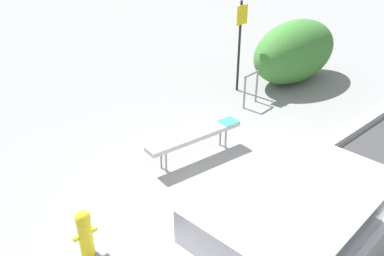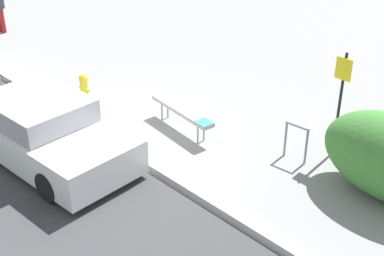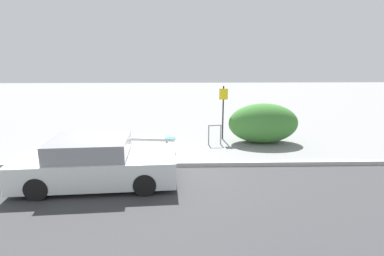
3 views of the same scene
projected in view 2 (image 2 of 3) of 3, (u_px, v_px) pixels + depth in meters
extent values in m
plane|color=gray|center=(121.00, 149.00, 11.69)|extent=(60.00, 60.00, 0.00)
cube|color=#B7B7B2|center=(121.00, 147.00, 11.66)|extent=(60.00, 0.20, 0.13)
cylinder|color=gray|center=(162.00, 111.00, 12.83)|extent=(0.04, 0.04, 0.46)
cylinder|color=gray|center=(198.00, 134.00, 11.83)|extent=(0.04, 0.04, 0.46)
cylinder|color=gray|center=(168.00, 109.00, 12.92)|extent=(0.04, 0.04, 0.46)
cylinder|color=gray|center=(204.00, 132.00, 11.92)|extent=(0.04, 0.04, 0.46)
cube|color=#999993|center=(182.00, 110.00, 12.24)|extent=(2.05, 0.54, 0.09)
cube|color=teal|center=(204.00, 122.00, 11.64)|extent=(0.39, 0.34, 0.01)
cylinder|color=gray|center=(285.00, 139.00, 11.27)|extent=(0.05, 0.05, 0.80)
cylinder|color=gray|center=(306.00, 147.00, 10.99)|extent=(0.05, 0.05, 0.80)
cylinder|color=gray|center=(297.00, 126.00, 10.94)|extent=(0.55, 0.10, 0.05)
cylinder|color=black|center=(339.00, 106.00, 10.99)|extent=(0.06, 0.06, 2.30)
cube|color=yellow|center=(344.00, 69.00, 10.57)|extent=(0.36, 0.02, 0.46)
cylinder|color=gold|center=(85.00, 91.00, 13.67)|extent=(0.20, 0.20, 0.60)
sphere|color=gold|center=(83.00, 78.00, 13.50)|extent=(0.22, 0.22, 0.22)
cylinder|color=gold|center=(81.00, 87.00, 13.73)|extent=(0.08, 0.07, 0.07)
cylinder|color=gold|center=(87.00, 91.00, 13.55)|extent=(0.08, 0.07, 0.07)
cylinder|color=maroon|center=(2.00, 21.00, 18.54)|extent=(0.17, 0.17, 0.85)
cylinder|color=black|center=(119.00, 152.00, 11.02)|extent=(0.61, 0.22, 0.60)
cylinder|color=black|center=(48.00, 187.00, 9.91)|extent=(0.61, 0.22, 0.60)
cylinder|color=black|center=(45.00, 112.00, 12.63)|extent=(0.61, 0.22, 0.60)
cube|color=white|center=(45.00, 137.00, 11.17)|extent=(4.46, 2.16, 0.72)
cube|color=gray|center=(36.00, 109.00, 10.99)|extent=(2.20, 1.81, 0.50)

